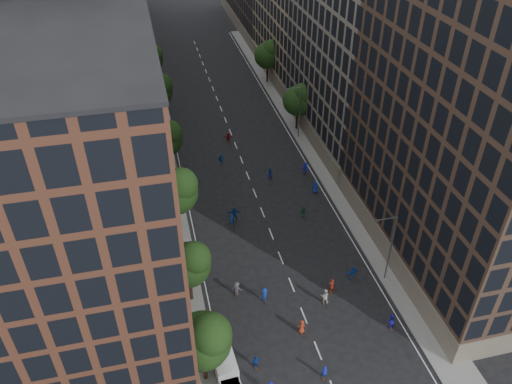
% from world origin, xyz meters
% --- Properties ---
extents(ground, '(240.00, 240.00, 0.00)m').
position_xyz_m(ground, '(0.00, 40.00, 0.00)').
color(ground, black).
rests_on(ground, ground).
extents(sidewalk_left, '(4.00, 105.00, 0.15)m').
position_xyz_m(sidewalk_left, '(-12.00, 47.50, 0.07)').
color(sidewalk_left, slate).
rests_on(sidewalk_left, ground).
extents(sidewalk_right, '(4.00, 105.00, 0.15)m').
position_xyz_m(sidewalk_right, '(12.00, 47.50, 0.07)').
color(sidewalk_right, slate).
rests_on(sidewalk_right, ground).
extents(bldg_left_a, '(14.00, 22.00, 30.00)m').
position_xyz_m(bldg_left_a, '(-19.00, 11.00, 15.00)').
color(bldg_left_a, '#512D1F').
rests_on(bldg_left_a, ground).
extents(bldg_left_b, '(14.00, 26.00, 34.00)m').
position_xyz_m(bldg_left_b, '(-19.00, 35.00, 17.00)').
color(bldg_left_b, '#978063').
rests_on(bldg_left_b, ground).
extents(bldg_left_c, '(14.00, 20.00, 28.00)m').
position_xyz_m(bldg_left_c, '(-19.00, 58.00, 14.00)').
color(bldg_left_c, '#512D1F').
rests_on(bldg_left_c, ground).
extents(bldg_right_a, '(14.00, 30.00, 36.00)m').
position_xyz_m(bldg_right_a, '(19.00, 15.00, 18.00)').
color(bldg_right_a, '#412E23').
rests_on(bldg_right_a, ground).
extents(bldg_right_b, '(14.00, 28.00, 33.00)m').
position_xyz_m(bldg_right_b, '(19.00, 44.00, 16.50)').
color(bldg_right_b, '#6F665B').
rests_on(bldg_right_b, ground).
extents(tree_left_0, '(5.20, 5.20, 8.83)m').
position_xyz_m(tree_left_0, '(-11.01, 3.85, 5.96)').
color(tree_left_0, black).
rests_on(tree_left_0, ground).
extents(tree_left_1, '(4.80, 4.80, 8.21)m').
position_xyz_m(tree_left_1, '(-11.02, 13.86, 5.55)').
color(tree_left_1, black).
rests_on(tree_left_1, ground).
extents(tree_left_2, '(5.60, 5.60, 9.45)m').
position_xyz_m(tree_left_2, '(-10.99, 25.83, 6.36)').
color(tree_left_2, black).
rests_on(tree_left_2, ground).
extents(tree_left_3, '(5.00, 5.00, 8.58)m').
position_xyz_m(tree_left_3, '(-11.02, 39.85, 5.82)').
color(tree_left_3, black).
rests_on(tree_left_3, ground).
extents(tree_left_4, '(5.40, 5.40, 9.08)m').
position_xyz_m(tree_left_4, '(-11.00, 55.84, 6.10)').
color(tree_left_4, black).
rests_on(tree_left_4, ground).
extents(tree_left_5, '(4.80, 4.80, 8.33)m').
position_xyz_m(tree_left_5, '(-11.02, 71.86, 5.68)').
color(tree_left_5, black).
rests_on(tree_left_5, ground).
extents(tree_right_a, '(5.00, 5.00, 8.39)m').
position_xyz_m(tree_right_a, '(11.38, 47.85, 5.63)').
color(tree_right_a, black).
rests_on(tree_right_a, ground).
extents(tree_right_b, '(5.20, 5.20, 8.83)m').
position_xyz_m(tree_right_b, '(11.39, 67.85, 5.96)').
color(tree_right_b, black).
rests_on(tree_right_b, ground).
extents(streetlamp_near, '(2.64, 0.22, 9.06)m').
position_xyz_m(streetlamp_near, '(10.37, 12.00, 5.17)').
color(streetlamp_near, '#595B60').
rests_on(streetlamp_near, ground).
extents(streetlamp_far, '(2.64, 0.22, 9.06)m').
position_xyz_m(streetlamp_far, '(10.37, 45.00, 5.17)').
color(streetlamp_far, '#595B60').
rests_on(streetlamp_far, ground).
extents(cargo_van, '(2.27, 4.46, 2.32)m').
position_xyz_m(cargo_van, '(-9.31, 3.62, 1.22)').
color(cargo_van, silver).
rests_on(cargo_van, ground).
extents(skater_1, '(0.68, 0.55, 1.61)m').
position_xyz_m(skater_1, '(-0.46, 1.56, 0.81)').
color(skater_1, '#1626B8').
rests_on(skater_1, ground).
extents(skater_2, '(0.93, 0.75, 1.79)m').
position_xyz_m(skater_2, '(8.12, 5.50, 0.90)').
color(skater_2, '#1817BB').
rests_on(skater_2, ground).
extents(skater_3, '(1.32, 1.02, 1.81)m').
position_xyz_m(skater_3, '(-3.59, 11.93, 0.90)').
color(skater_3, navy).
rests_on(skater_3, ground).
extents(skater_4, '(0.95, 0.45, 1.59)m').
position_xyz_m(skater_4, '(-6.38, 4.11, 0.79)').
color(skater_4, '#123696').
rests_on(skater_4, ground).
extents(skater_5, '(1.56, 0.63, 1.65)m').
position_xyz_m(skater_5, '(7.00, 12.88, 0.82)').
color(skater_5, blue).
rests_on(skater_5, ground).
extents(skater_6, '(0.87, 0.62, 1.67)m').
position_xyz_m(skater_6, '(-0.93, 6.99, 0.84)').
color(skater_6, '#AA361C').
rests_on(skater_6, ground).
extents(skater_7, '(0.76, 0.56, 1.92)m').
position_xyz_m(skater_7, '(3.92, 11.44, 0.96)').
color(skater_7, maroon).
rests_on(skater_7, ground).
extents(skater_8, '(1.09, 0.98, 1.85)m').
position_xyz_m(skater_8, '(2.70, 10.23, 0.92)').
color(skater_8, silver).
rests_on(skater_8, ground).
extents(skater_9, '(1.31, 1.05, 1.77)m').
position_xyz_m(skater_9, '(-6.29, 13.53, 0.88)').
color(skater_9, '#494A4E').
rests_on(skater_9, ground).
extents(skater_10, '(1.20, 0.78, 1.90)m').
position_xyz_m(skater_10, '(5.01, 24.86, 0.95)').
color(skater_10, '#1B5B33').
rests_on(skater_10, ground).
extents(skater_11, '(1.76, 0.70, 1.85)m').
position_xyz_m(skater_11, '(-3.93, 26.48, 0.92)').
color(skater_11, navy).
rests_on(skater_11, ground).
extents(skater_12, '(1.06, 0.86, 1.89)m').
position_xyz_m(skater_12, '(8.26, 29.58, 0.94)').
color(skater_12, '#132D9E').
rests_on(skater_12, ground).
extents(skater_13, '(0.68, 0.49, 1.73)m').
position_xyz_m(skater_13, '(-4.50, 25.22, 0.86)').
color(skater_13, '#13359A').
rests_on(skater_13, ground).
extents(skater_14, '(0.92, 0.73, 1.85)m').
position_xyz_m(skater_14, '(2.88, 34.35, 0.92)').
color(skater_14, '#1437A9').
rests_on(skater_14, ground).
extents(skater_15, '(1.43, 1.16, 1.92)m').
position_xyz_m(skater_15, '(8.31, 34.45, 0.96)').
color(skater_15, '#121B93').
rests_on(skater_15, ground).
extents(skater_16, '(1.13, 0.57, 1.85)m').
position_xyz_m(skater_16, '(-3.30, 39.82, 0.93)').
color(skater_16, '#144CA5').
rests_on(skater_16, ground).
extents(skater_17, '(1.67, 0.59, 1.78)m').
position_xyz_m(skater_17, '(-0.96, 46.12, 0.89)').
color(skater_17, maroon).
rests_on(skater_17, ground).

